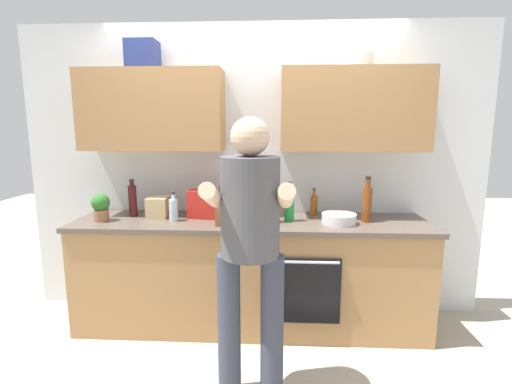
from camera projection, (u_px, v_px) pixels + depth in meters
name	position (u px, v px, depth m)	size (l,w,h in m)	color
ground_plane	(251.00, 324.00, 3.16)	(12.00, 12.00, 0.00)	#B2A893
back_wall_unit	(252.00, 144.00, 3.17)	(4.00, 0.38, 2.50)	silver
counter	(251.00, 273.00, 3.08)	(2.84, 0.67, 0.90)	#A37547
person_standing	(250.00, 238.00, 2.16)	(0.49, 0.45, 1.70)	#383D4C
bottle_vinegar	(367.00, 203.00, 2.94)	(0.08, 0.08, 0.36)	brown
bottle_oil	(244.00, 207.00, 2.95)	(0.08, 0.08, 0.30)	olive
bottle_water	(174.00, 209.00, 2.98)	(0.07, 0.07, 0.23)	silver
bottle_syrup	(314.00, 205.00, 3.16)	(0.06, 0.06, 0.23)	#8C4C14
bottle_hotsauce	(250.00, 209.00, 2.84)	(0.06, 0.06, 0.30)	red
bottle_wine	(133.00, 200.00, 3.13)	(0.07, 0.07, 0.31)	#471419
bottle_juice	(275.00, 205.00, 2.93)	(0.07, 0.07, 0.34)	orange
bottle_soda	(289.00, 205.00, 2.97)	(0.08, 0.08, 0.32)	#198C33
cup_stoneware	(280.00, 210.00, 3.15)	(0.08, 0.08, 0.10)	slate
mixing_bowl	(339.00, 219.00, 2.91)	(0.27, 0.27, 0.08)	silver
knife_block	(223.00, 209.00, 2.86)	(0.10, 0.14, 0.30)	brown
potted_herb	(101.00, 206.00, 2.97)	(0.14, 0.14, 0.22)	#9E6647
grocery_bag_crisps	(204.00, 204.00, 3.09)	(0.25, 0.16, 0.23)	red
grocery_bag_bread	(158.00, 207.00, 3.12)	(0.17, 0.20, 0.17)	tan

